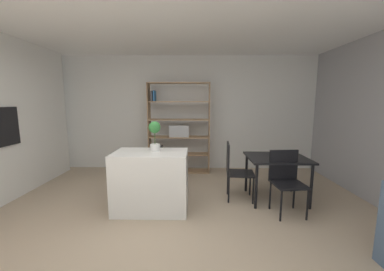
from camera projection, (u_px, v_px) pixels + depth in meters
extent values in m
plane|color=tan|center=(161.00, 232.00, 2.90)|extent=(9.13, 9.13, 0.00)
cube|color=silver|center=(178.00, 113.00, 5.59)|extent=(6.64, 0.06, 2.70)
cube|color=black|center=(3.00, 127.00, 3.60)|extent=(0.04, 0.61, 0.62)
cube|color=white|center=(151.00, 181.00, 3.47)|extent=(1.08, 0.67, 0.89)
cylinder|color=white|center=(155.00, 147.00, 3.49)|extent=(0.15, 0.15, 0.10)
cylinder|color=#476633|center=(155.00, 138.00, 3.47)|extent=(0.01, 0.01, 0.19)
sphere|color=#307837|center=(155.00, 127.00, 3.45)|extent=(0.18, 0.18, 0.18)
cube|color=#997551|center=(149.00, 128.00, 5.29)|extent=(0.02, 0.32, 2.05)
cube|color=#997551|center=(209.00, 128.00, 5.26)|extent=(0.02, 0.32, 2.05)
cube|color=#997551|center=(179.00, 83.00, 5.13)|extent=(1.39, 0.32, 0.02)
cube|color=#997551|center=(179.00, 171.00, 5.42)|extent=(1.39, 0.32, 0.02)
cube|color=#997551|center=(179.00, 154.00, 5.36)|extent=(1.35, 0.32, 0.02)
cube|color=#997551|center=(179.00, 137.00, 5.31)|extent=(1.35, 0.32, 0.02)
cube|color=#997551|center=(179.00, 120.00, 5.25)|extent=(1.35, 0.32, 0.02)
cube|color=#997551|center=(179.00, 102.00, 5.19)|extent=(1.35, 0.32, 0.02)
cube|color=#338E4C|center=(158.00, 167.00, 5.42)|extent=(0.05, 0.26, 0.15)
cube|color=#8E4793|center=(161.00, 167.00, 5.42)|extent=(0.05, 0.26, 0.19)
cube|color=#38383D|center=(159.00, 150.00, 5.36)|extent=(0.05, 0.26, 0.16)
cube|color=#38383D|center=(161.00, 150.00, 5.36)|extent=(0.03, 0.26, 0.18)
cube|color=#38383D|center=(152.00, 96.00, 5.18)|extent=(0.03, 0.26, 0.23)
cube|color=#2D6BAD|center=(155.00, 96.00, 5.18)|extent=(0.03, 0.26, 0.24)
cube|color=#B7BABC|center=(179.00, 131.00, 5.29)|extent=(0.44, 0.28, 0.26)
cube|color=black|center=(277.00, 158.00, 3.79)|extent=(0.95, 0.82, 0.03)
cylinder|color=black|center=(256.00, 187.00, 3.51)|extent=(0.04, 0.04, 0.70)
cylinder|color=black|center=(311.00, 187.00, 3.49)|extent=(0.04, 0.04, 0.70)
cylinder|color=black|center=(246.00, 173.00, 4.20)|extent=(0.04, 0.04, 0.70)
cylinder|color=black|center=(292.00, 173.00, 4.18)|extent=(0.04, 0.04, 0.70)
cube|color=black|center=(240.00, 173.00, 3.84)|extent=(0.48, 0.45, 0.03)
cube|color=black|center=(228.00, 158.00, 3.82)|extent=(0.07, 0.41, 0.50)
cylinder|color=black|center=(253.00, 191.00, 3.68)|extent=(0.03, 0.03, 0.44)
cylinder|color=black|center=(250.00, 183.00, 4.03)|extent=(0.03, 0.03, 0.44)
cylinder|color=black|center=(229.00, 190.00, 3.72)|extent=(0.03, 0.03, 0.44)
cylinder|color=black|center=(228.00, 182.00, 4.07)|extent=(0.03, 0.03, 0.44)
cube|color=black|center=(289.00, 184.00, 3.31)|extent=(0.47, 0.46, 0.03)
cube|color=black|center=(283.00, 165.00, 3.47)|extent=(0.44, 0.07, 0.45)
cylinder|color=black|center=(281.00, 206.00, 3.14)|extent=(0.03, 0.03, 0.44)
cylinder|color=black|center=(307.00, 205.00, 3.17)|extent=(0.03, 0.03, 0.44)
cylinder|color=black|center=(270.00, 195.00, 3.51)|extent=(0.03, 0.03, 0.44)
cylinder|color=black|center=(294.00, 194.00, 3.53)|extent=(0.03, 0.03, 0.44)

